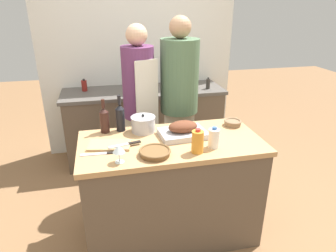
% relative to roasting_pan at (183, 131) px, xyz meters
% --- Properties ---
extents(ground_plane, '(12.00, 12.00, 0.00)m').
position_rel_roasting_pan_xyz_m(ground_plane, '(-0.11, -0.06, -0.93)').
color(ground_plane, '#8E6642').
extents(kitchen_island, '(1.40, 0.70, 0.88)m').
position_rel_roasting_pan_xyz_m(kitchen_island, '(-0.11, -0.06, -0.49)').
color(kitchen_island, brown).
rests_on(kitchen_island, ground_plane).
extents(back_counter, '(1.93, 0.60, 0.88)m').
position_rel_roasting_pan_xyz_m(back_counter, '(-0.11, 1.38, -0.49)').
color(back_counter, brown).
rests_on(back_counter, ground_plane).
extents(back_wall, '(2.43, 0.10, 2.55)m').
position_rel_roasting_pan_xyz_m(back_wall, '(-0.11, 1.73, 0.34)').
color(back_wall, silver).
rests_on(back_wall, ground_plane).
extents(roasting_pan, '(0.38, 0.28, 0.13)m').
position_rel_roasting_pan_xyz_m(roasting_pan, '(0.00, 0.00, 0.00)').
color(roasting_pan, '#BCBCC1').
rests_on(roasting_pan, kitchen_island).
extents(wicker_basket, '(0.22, 0.22, 0.04)m').
position_rel_roasting_pan_xyz_m(wicker_basket, '(-0.27, -0.26, -0.03)').
color(wicker_basket, brown).
rests_on(wicker_basket, kitchen_island).
extents(cutting_board, '(0.34, 0.23, 0.02)m').
position_rel_roasting_pan_xyz_m(cutting_board, '(-0.58, -0.05, -0.04)').
color(cutting_board, tan).
rests_on(cutting_board, kitchen_island).
extents(stock_pot, '(0.20, 0.20, 0.15)m').
position_rel_roasting_pan_xyz_m(stock_pot, '(-0.29, 0.17, 0.02)').
color(stock_pot, '#B7B7BC').
rests_on(stock_pot, kitchen_island).
extents(mixing_bowl, '(0.15, 0.15, 0.05)m').
position_rel_roasting_pan_xyz_m(mixing_bowl, '(0.48, 0.12, -0.02)').
color(mixing_bowl, '#846647').
rests_on(mixing_bowl, kitchen_island).
extents(juice_jug, '(0.09, 0.09, 0.18)m').
position_rel_roasting_pan_xyz_m(juice_jug, '(0.03, -0.28, 0.03)').
color(juice_jug, orange).
rests_on(juice_jug, kitchen_island).
extents(milk_jug, '(0.08, 0.08, 0.16)m').
position_rel_roasting_pan_xyz_m(milk_jug, '(0.17, -0.24, 0.02)').
color(milk_jug, white).
rests_on(milk_jug, kitchen_island).
extents(wine_bottle_green, '(0.07, 0.07, 0.28)m').
position_rel_roasting_pan_xyz_m(wine_bottle_green, '(-0.60, 0.22, 0.06)').
color(wine_bottle_green, '#381E19').
rests_on(wine_bottle_green, kitchen_island).
extents(wine_bottle_dark, '(0.07, 0.07, 0.30)m').
position_rel_roasting_pan_xyz_m(wine_bottle_dark, '(-0.47, 0.23, 0.07)').
color(wine_bottle_dark, black).
rests_on(wine_bottle_dark, kitchen_island).
extents(wine_glass_left, '(0.08, 0.08, 0.13)m').
position_rel_roasting_pan_xyz_m(wine_glass_left, '(-0.52, -0.31, 0.05)').
color(wine_glass_left, silver).
rests_on(wine_glass_left, kitchen_island).
extents(knife_chef, '(0.29, 0.04, 0.01)m').
position_rel_roasting_pan_xyz_m(knife_chef, '(-0.62, -0.16, -0.05)').
color(knife_chef, '#B7B7BC').
rests_on(knife_chef, kitchen_island).
extents(knife_paring, '(0.25, 0.09, 0.01)m').
position_rel_roasting_pan_xyz_m(knife_paring, '(-0.46, -0.09, -0.03)').
color(knife_paring, '#B7B7BC').
rests_on(knife_paring, cutting_board).
extents(condiment_bottle_tall, '(0.05, 0.05, 0.14)m').
position_rel_roasting_pan_xyz_m(condiment_bottle_tall, '(0.66, 1.26, 0.02)').
color(condiment_bottle_tall, '#332D28').
rests_on(condiment_bottle_tall, back_counter).
extents(condiment_bottle_short, '(0.06, 0.06, 0.17)m').
position_rel_roasting_pan_xyz_m(condiment_bottle_short, '(-0.30, 1.23, 0.03)').
color(condiment_bottle_short, '#234C28').
rests_on(condiment_bottle_short, back_counter).
extents(condiment_bottle_extra, '(0.06, 0.06, 0.14)m').
position_rel_roasting_pan_xyz_m(condiment_bottle_extra, '(-0.80, 1.49, 0.02)').
color(condiment_bottle_extra, maroon).
rests_on(condiment_bottle_extra, back_counter).
extents(person_cook_aproned, '(0.33, 0.34, 1.69)m').
position_rel_roasting_pan_xyz_m(person_cook_aproned, '(-0.25, 0.69, 0.02)').
color(person_cook_aproned, beige).
rests_on(person_cook_aproned, ground_plane).
extents(person_cook_guest, '(0.37, 0.37, 1.76)m').
position_rel_roasting_pan_xyz_m(person_cook_guest, '(0.15, 0.67, 0.04)').
color(person_cook_guest, beige).
rests_on(person_cook_guest, ground_plane).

